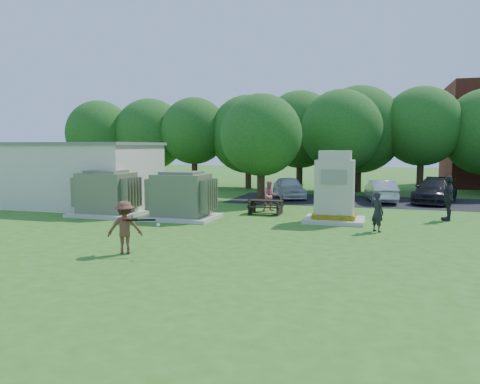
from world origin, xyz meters
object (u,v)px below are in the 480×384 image
(generator_cabinet, at_px, (335,191))
(person_at_picnic, at_px, (270,196))
(car_white, at_px, (289,187))
(batter, at_px, (125,227))
(person_by_generator, at_px, (377,212))
(picnic_table, at_px, (266,205))
(transformer_left, at_px, (107,194))
(car_silver_a, at_px, (381,191))
(car_dark, at_px, (435,191))
(person_walking_right, at_px, (448,198))
(transformer_right, at_px, (182,197))

(generator_cabinet, distance_m, person_at_picnic, 4.19)
(car_white, bearing_deg, batter, -119.14)
(person_by_generator, bearing_deg, picnic_table, 11.08)
(transformer_left, distance_m, car_white, 11.48)
(batter, bearing_deg, car_silver_a, -140.21)
(transformer_left, height_order, car_white, transformer_left)
(batter, relative_size, car_dark, 0.33)
(generator_cabinet, xyz_separation_m, car_dark, (4.76, 8.33, -0.61))
(picnic_table, bearing_deg, generator_cabinet, -23.10)
(car_silver_a, bearing_deg, person_walking_right, 104.55)
(transformer_left, relative_size, person_walking_right, 1.56)
(person_walking_right, distance_m, car_dark, 6.58)
(person_walking_right, bearing_deg, car_dark, 177.83)
(person_walking_right, xyz_separation_m, car_dark, (0.18, 6.57, -0.27))
(car_silver_a, distance_m, car_dark, 2.95)
(person_at_picnic, relative_size, car_white, 0.39)
(transformer_right, distance_m, car_white, 9.80)
(picnic_table, distance_m, batter, 9.24)
(transformer_right, bearing_deg, car_dark, 39.88)
(transformer_left, height_order, car_dark, transformer_left)
(transformer_left, xyz_separation_m, picnic_table, (6.88, 2.43, -0.56))
(person_at_picnic, distance_m, car_dark, 9.98)
(transformer_right, distance_m, picnic_table, 4.04)
(transformer_right, relative_size, picnic_table, 1.96)
(person_walking_right, bearing_deg, car_silver_a, -156.46)
(transformer_left, distance_m, car_dark, 17.62)
(batter, xyz_separation_m, person_by_generator, (7.11, 5.74, -0.04))
(generator_cabinet, xyz_separation_m, person_walking_right, (4.58, 1.76, -0.34))
(picnic_table, distance_m, car_white, 6.90)
(person_at_picnic, height_order, car_dark, person_at_picnic)
(person_at_picnic, height_order, person_walking_right, person_walking_right)
(person_by_generator, height_order, car_white, person_by_generator)
(batter, bearing_deg, transformer_right, -105.81)
(batter, bearing_deg, car_dark, -147.56)
(generator_cabinet, xyz_separation_m, person_at_picnic, (-3.32, 2.49, -0.56))
(person_by_generator, xyz_separation_m, car_white, (-5.20, 10.15, -0.09))
(generator_cabinet, bearing_deg, car_dark, 60.25)
(batter, height_order, car_silver_a, batter)
(car_dark, bearing_deg, person_walking_right, -77.30)
(transformer_left, distance_m, transformer_right, 3.70)
(person_at_picnic, height_order, car_white, person_at_picnic)
(transformer_left, bearing_deg, car_white, 54.42)
(person_by_generator, distance_m, person_at_picnic, 6.66)
(person_by_generator, distance_m, car_silver_a, 9.69)
(transformer_left, bearing_deg, person_walking_right, 10.75)
(transformer_right, bearing_deg, person_walking_right, 14.23)
(person_walking_right, relative_size, car_silver_a, 0.50)
(batter, bearing_deg, person_walking_right, -161.87)
(transformer_right, xyz_separation_m, batter, (1.07, -6.55, -0.19))
(transformer_left, xyz_separation_m, person_walking_right, (14.73, 2.80, -0.01))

